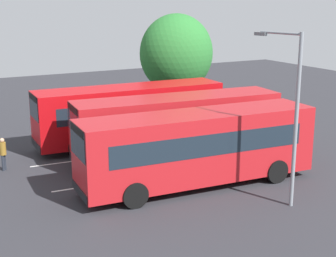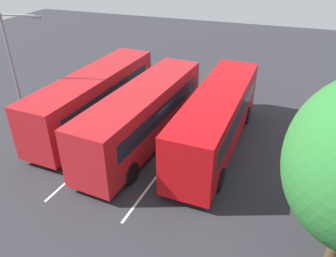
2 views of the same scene
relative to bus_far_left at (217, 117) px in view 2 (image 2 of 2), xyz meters
The scene contains 8 objects.
ground_plane 4.29m from the bus_far_left, 97.18° to the left, with size 66.77×66.77×0.00m, color #2B2B30.
bus_far_left is the anchor object (origin of this frame).
bus_center_left 4.05m from the bus_far_left, 103.43° to the left, with size 11.10×3.45×3.38m.
bus_center_right 7.69m from the bus_far_left, 88.98° to the left, with size 11.06×3.12×3.38m.
pedestrian 7.59m from the bus_far_left, 10.08° to the left, with size 0.45×0.45×1.65m.
street_lamp 11.60m from the bus_far_left, 100.22° to the left, with size 0.64×2.30×7.03m.
lane_stripe_outer_left 2.71m from the bus_far_left, 104.30° to the left, with size 13.37×0.12×0.01m, color silver.
lane_stripe_inner_left 6.09m from the bus_far_left, 94.79° to the left, with size 13.37×0.12×0.01m, color silver.
Camera 2 is at (-15.34, -6.63, 10.30)m, focal length 35.02 mm.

